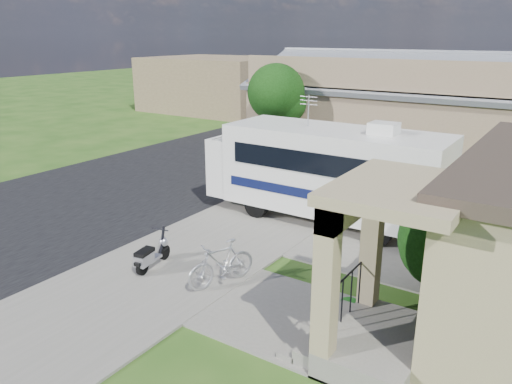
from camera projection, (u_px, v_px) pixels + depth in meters
The scene contains 18 objects.
ground at pixel (218, 268), 12.72m from camera, with size 120.00×120.00×0.00m, color #214713.
street_slab at pixel (222, 155), 24.61m from camera, with size 9.00×80.00×0.02m, color black.
sidewalk_slab at pixel (344, 174), 21.18m from camera, with size 4.00×80.00×0.06m, color slate.
driveway_slab at pixel (345, 226), 15.50m from camera, with size 7.00×6.00×0.05m, color slate.
walk_slab at pixel (303, 321), 10.34m from camera, with size 4.00×3.00×0.05m, color slate.
warehouse at pixel (401, 118), 23.21m from camera, with size 12.50×8.40×5.04m.
distant_bldg_far at pixel (217, 84), 38.54m from camera, with size 10.00×8.00×4.00m, color brown.
distant_bldg_near at pixel (312, 79), 47.14m from camera, with size 8.00×7.00×3.20m, color #816751.
street_tree_a at pixel (279, 95), 20.87m from camera, with size 2.44×2.40×4.58m.
street_tree_b at pixel (368, 76), 28.77m from camera, with size 2.44×2.40×4.73m.
street_tree_c at pixel (414, 72), 36.01m from camera, with size 2.44×2.40×4.42m.
motorhome at pixel (326, 170), 15.55m from camera, with size 7.58×2.49×3.89m.
shrub at pixel (455, 237), 10.76m from camera, with size 2.44×2.32×2.99m.
scooter at pixel (151, 255), 12.50m from camera, with size 0.57×1.39×0.92m.
bicycle at pixel (221, 266), 11.67m from camera, with size 0.51×1.79×1.08m, color #B6B5BE.
pickup_truck at pixel (280, 132), 25.68m from camera, with size 2.90×6.28×1.75m, color white.
van at pixel (322, 114), 31.58m from camera, with size 2.47×6.07×1.76m, color white.
garden_hose at pixel (349, 306), 10.79m from camera, with size 0.39×0.39×0.18m, color #145A12.
Camera 1 is at (7.17, -9.08, 5.72)m, focal length 35.00 mm.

